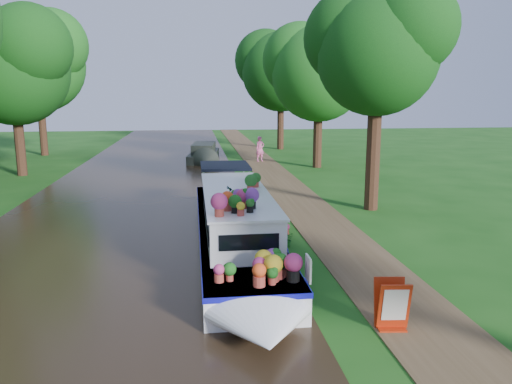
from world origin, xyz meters
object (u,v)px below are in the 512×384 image
(second_boat, at_px, (204,154))
(pedestrian_pink, at_px, (260,149))
(plant_boat, at_px, (236,225))
(sandwich_board, at_px, (392,307))

(second_boat, distance_m, pedestrian_pink, 4.03)
(plant_boat, relative_size, second_boat, 2.02)
(plant_boat, relative_size, sandwich_board, 13.31)
(second_boat, distance_m, sandwich_board, 26.62)
(second_boat, xyz_separation_m, sandwich_board, (3.20, -26.42, -0.03))
(sandwich_board, distance_m, pedestrian_pink, 25.67)
(second_boat, height_order, pedestrian_pink, pedestrian_pink)
(plant_boat, xyz_separation_m, pedestrian_pink, (3.43, 20.26, 0.06))
(second_boat, height_order, sandwich_board, second_boat)
(pedestrian_pink, bearing_deg, sandwich_board, -111.90)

